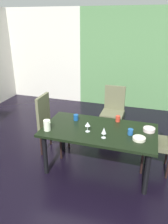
% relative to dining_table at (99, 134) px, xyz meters
% --- Properties ---
extents(ground_plane, '(6.01, 6.11, 0.02)m').
position_rel_dining_table_xyz_m(ground_plane, '(-0.55, -0.03, -0.65)').
color(ground_plane, black).
extents(back_panel_interior, '(2.29, 0.10, 2.57)m').
position_rel_dining_table_xyz_m(back_panel_interior, '(-2.41, 2.98, 0.65)').
color(back_panel_interior, silver).
rests_on(back_panel_interior, ground_plane).
extents(garden_window_panel, '(3.72, 0.10, 2.57)m').
position_rel_dining_table_xyz_m(garden_window_panel, '(0.60, 2.98, 0.65)').
color(garden_window_panel, '#598B54').
rests_on(garden_window_panel, ground_plane).
extents(dining_table, '(1.72, 0.91, 0.72)m').
position_rel_dining_table_xyz_m(dining_table, '(0.00, 0.00, 0.00)').
color(dining_table, black).
rests_on(dining_table, ground_plane).
extents(chair_right_far, '(0.44, 0.44, 1.06)m').
position_rel_dining_table_xyz_m(chair_right_far, '(0.96, 0.27, -0.05)').
color(chair_right_far, '#616246').
rests_on(chair_right_far, ground_plane).
extents(chair_left_far, '(0.45, 0.44, 1.07)m').
position_rel_dining_table_xyz_m(chair_left_far, '(-0.96, 0.27, -0.05)').
color(chair_left_far, '#616246').
rests_on(chair_left_far, ground_plane).
extents(chair_head_far, '(0.44, 0.45, 1.02)m').
position_rel_dining_table_xyz_m(chair_head_far, '(-0.00, 1.26, -0.07)').
color(chair_head_far, '#616246').
rests_on(chair_head_far, ground_plane).
extents(wine_glass_rear, '(0.08, 0.08, 0.16)m').
position_rel_dining_table_xyz_m(wine_glass_rear, '(-0.15, -0.12, 0.20)').
color(wine_glass_rear, silver).
rests_on(wine_glass_rear, dining_table).
extents(wine_glass_front, '(0.07, 0.07, 0.16)m').
position_rel_dining_table_xyz_m(wine_glass_front, '(0.12, -0.23, 0.19)').
color(wine_glass_front, silver).
rests_on(wine_glass_front, dining_table).
extents(serving_bowl_west, '(0.18, 0.18, 0.04)m').
position_rel_dining_table_xyz_m(serving_bowl_west, '(0.60, -0.15, 0.10)').
color(serving_bowl_west, beige).
rests_on(serving_bowl_west, dining_table).
extents(serving_bowl_near_window, '(0.17, 0.17, 0.05)m').
position_rel_dining_table_xyz_m(serving_bowl_near_window, '(0.73, 0.16, 0.11)').
color(serving_bowl_near_window, silver).
rests_on(serving_bowl_near_window, dining_table).
extents(cup_left, '(0.08, 0.08, 0.10)m').
position_rel_dining_table_xyz_m(cup_left, '(0.23, 0.36, 0.13)').
color(cup_left, red).
rests_on(cup_left, dining_table).
extents(cup_near_shelf, '(0.08, 0.08, 0.10)m').
position_rel_dining_table_xyz_m(cup_near_shelf, '(-0.44, 0.20, 0.13)').
color(cup_near_shelf, '#15488F').
rests_on(cup_near_shelf, dining_table).
extents(cup_north, '(0.08, 0.08, 0.09)m').
position_rel_dining_table_xyz_m(cup_north, '(0.47, -0.03, 0.13)').
color(cup_north, '#1F559C').
rests_on(cup_north, dining_table).
extents(pitcher_east, '(0.11, 0.10, 0.17)m').
position_rel_dining_table_xyz_m(pitcher_east, '(-0.74, -0.26, 0.17)').
color(pitcher_east, white).
rests_on(pitcher_east, dining_table).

